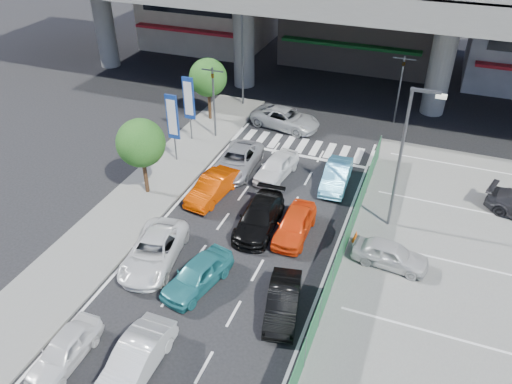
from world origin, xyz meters
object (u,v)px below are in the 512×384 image
at_px(sedan_white_mid_left, 154,251).
at_px(traffic_cone, 356,236).
at_px(hatch_white_back_mid, 136,359).
at_px(kei_truck_front_right, 336,176).
at_px(taxi_orange_left, 212,187).
at_px(taxi_teal_mid, 198,274).
at_px(wagon_silver_front_left, 237,160).
at_px(sedan_black_mid, 259,217).
at_px(parked_sedan_white, 390,254).
at_px(street_lamp_right, 405,149).
at_px(tree_far, 208,78).
at_px(crossing_wagon_silver, 286,119).
at_px(signboard_near, 173,119).
at_px(van_white_back_left, 65,350).
at_px(tree_near, 141,143).
at_px(street_lamp_left, 244,47).
at_px(traffic_light_left, 213,86).
at_px(hatch_black_mid_right, 283,302).
at_px(signboard_far, 189,100).
at_px(sedan_white_front_mid, 276,167).
at_px(traffic_light_right, 402,73).

xyz_separation_m(sedan_white_mid_left, traffic_cone, (9.04, 5.05, -0.26)).
distance_m(hatch_white_back_mid, kei_truck_front_right, 16.46).
bearing_deg(taxi_orange_left, hatch_white_back_mid, -72.05).
xyz_separation_m(taxi_teal_mid, wagon_silver_front_left, (-2.33, 10.36, 0.00)).
relative_size(sedan_black_mid, parked_sedan_white, 1.28).
bearing_deg(street_lamp_right, kei_truck_front_right, 142.90).
bearing_deg(tree_far, crossing_wagon_silver, 8.08).
xyz_separation_m(hatch_white_back_mid, taxi_orange_left, (-2.37, 12.05, 0.00)).
distance_m(signboard_near, kei_truck_front_right, 10.89).
distance_m(van_white_back_left, crossing_wagon_silver, 23.02).
distance_m(tree_near, taxi_teal_mid, 9.11).
distance_m(street_lamp_left, tree_near, 14.08).
distance_m(signboard_near, parked_sedan_white, 15.84).
height_order(sedan_black_mid, crossing_wagon_silver, crossing_wagon_silver).
height_order(street_lamp_right, parked_sedan_white, street_lamp_right).
distance_m(traffic_light_left, street_lamp_left, 6.06).
height_order(van_white_back_left, taxi_teal_mid, taxi_teal_mid).
xyz_separation_m(tree_near, hatch_white_back_mid, (6.22, -11.06, -2.70)).
xyz_separation_m(hatch_black_mid_right, crossing_wagon_silver, (-5.59, 17.43, 0.08)).
relative_size(tree_near, van_white_back_left, 1.34).
height_order(signboard_far, tree_near, tree_near).
relative_size(hatch_white_back_mid, parked_sedan_white, 1.13).
height_order(tree_near, kei_truck_front_right, tree_near).
distance_m(street_lamp_right, sedan_white_front_mid, 8.96).
height_order(traffic_light_right, signboard_far, traffic_light_right).
relative_size(hatch_white_back_mid, taxi_orange_left, 1.00).
distance_m(tree_near, sedan_black_mid, 7.98).
bearing_deg(taxi_teal_mid, signboard_far, 131.53).
bearing_deg(signboard_near, street_lamp_right, -7.90).
bearing_deg(taxi_orange_left, street_lamp_right, 12.42).
height_order(traffic_light_right, street_lamp_right, street_lamp_right).
bearing_deg(sedan_black_mid, parked_sedan_white, -7.35).
xyz_separation_m(traffic_light_left, sedan_white_front_mid, (5.82, -3.44, -3.25)).
xyz_separation_m(signboard_far, traffic_cone, (13.23, -7.18, -2.64)).
bearing_deg(street_lamp_right, street_lamp_left, 138.37).
bearing_deg(taxi_orange_left, sedan_white_mid_left, -85.61).
bearing_deg(hatch_black_mid_right, taxi_orange_left, 121.98).
relative_size(tree_far, parked_sedan_white, 1.29).
bearing_deg(signboard_far, parked_sedan_white, -28.78).
distance_m(sedan_white_mid_left, kei_truck_front_right, 12.17).
distance_m(hatch_black_mid_right, parked_sedan_white, 6.20).
height_order(signboard_near, tree_far, tree_far).
relative_size(van_white_back_left, kei_truck_front_right, 0.87).
bearing_deg(street_lamp_right, signboard_near, 172.10).
relative_size(street_lamp_right, sedan_black_mid, 1.68).
bearing_deg(van_white_back_left, sedan_white_front_mid, 78.06).
xyz_separation_m(traffic_light_left, traffic_cone, (11.83, -8.18, -3.51)).
relative_size(van_white_back_left, sedan_black_mid, 0.76).
height_order(street_lamp_left, sedan_white_mid_left, street_lamp_left).
height_order(sedan_white_mid_left, taxi_teal_mid, same).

